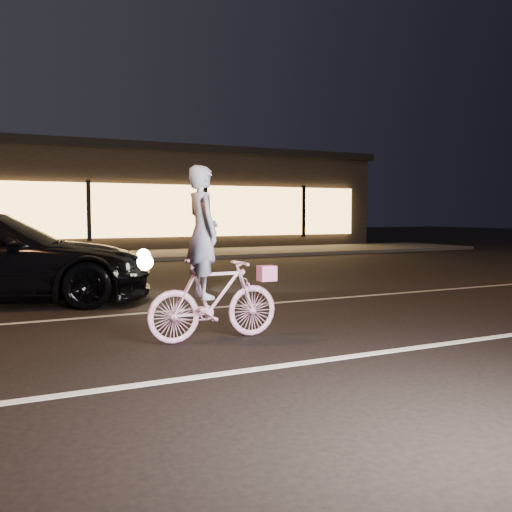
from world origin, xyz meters
TOP-DOWN VIEW (x-y plane):
  - ground at (0.00, 0.00)m, footprint 90.00×90.00m
  - lane_stripe_near at (0.00, -1.50)m, footprint 60.00×0.12m
  - lane_stripe_far at (0.00, 2.00)m, footprint 60.00×0.10m
  - sidewalk at (0.00, 13.00)m, footprint 30.00×4.00m
  - storefront at (0.00, 18.97)m, footprint 25.40×8.42m
  - cyclist at (-1.26, -0.14)m, footprint 1.61×0.56m

SIDE VIEW (x-z plane):
  - ground at x=0.00m, z-range 0.00..0.00m
  - lane_stripe_near at x=0.00m, z-range 0.00..0.01m
  - lane_stripe_far at x=0.00m, z-range 0.00..0.01m
  - sidewalk at x=0.00m, z-range 0.00..0.12m
  - cyclist at x=-1.26m, z-range -0.29..1.74m
  - storefront at x=0.00m, z-range 0.05..4.25m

